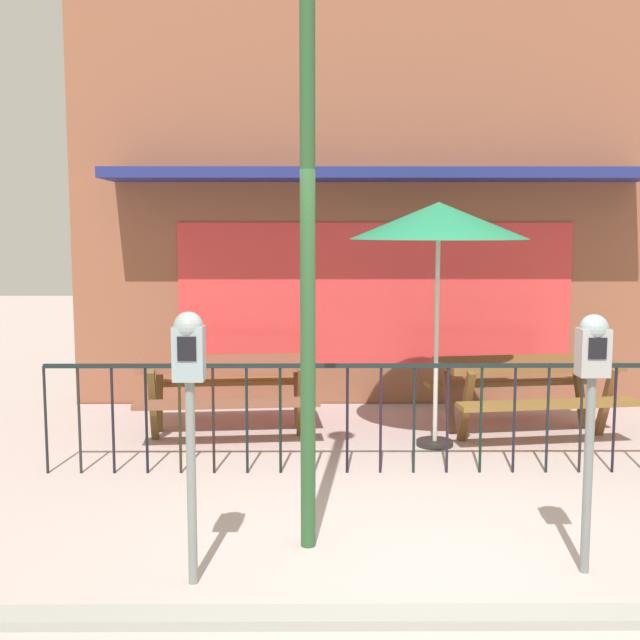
{
  "coord_description": "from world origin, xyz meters",
  "views": [
    {
      "loc": [
        -0.71,
        -4.91,
        2.12
      ],
      "look_at": [
        -0.67,
        2.1,
        1.3
      ],
      "focal_mm": 43.69,
      "sensor_mm": 36.0,
      "label": 1
    }
  ],
  "objects_px": {
    "picnic_table_left": "(228,376)",
    "patio_umbrella": "(439,222)",
    "parking_meter_far": "(189,376)",
    "picnic_table_right": "(526,376)",
    "street_lamp": "(307,134)",
    "parking_meter_near": "(592,375)"
  },
  "relations": [
    {
      "from": "picnic_table_left",
      "to": "patio_umbrella",
      "type": "relative_size",
      "value": 0.81
    },
    {
      "from": "picnic_table_left",
      "to": "parking_meter_far",
      "type": "distance_m",
      "value": 3.54
    },
    {
      "from": "picnic_table_right",
      "to": "parking_meter_far",
      "type": "relative_size",
      "value": 1.2
    },
    {
      "from": "picnic_table_right",
      "to": "parking_meter_far",
      "type": "xyz_separation_m",
      "value": [
        -2.91,
        -3.43,
        0.66
      ]
    },
    {
      "from": "picnic_table_right",
      "to": "parking_meter_far",
      "type": "bearing_deg",
      "value": -130.39
    },
    {
      "from": "patio_umbrella",
      "to": "street_lamp",
      "type": "distance_m",
      "value": 2.78
    },
    {
      "from": "street_lamp",
      "to": "patio_umbrella",
      "type": "bearing_deg",
      "value": 63.33
    },
    {
      "from": "picnic_table_left",
      "to": "picnic_table_right",
      "type": "xyz_separation_m",
      "value": [
        3.09,
        -0.04,
        0.0
      ]
    },
    {
      "from": "picnic_table_left",
      "to": "street_lamp",
      "type": "height_order",
      "value": "street_lamp"
    },
    {
      "from": "picnic_table_left",
      "to": "picnic_table_right",
      "type": "relative_size",
      "value": 0.97
    },
    {
      "from": "parking_meter_near",
      "to": "parking_meter_far",
      "type": "xyz_separation_m",
      "value": [
        -2.41,
        -0.14,
        0.02
      ]
    },
    {
      "from": "picnic_table_left",
      "to": "parking_meter_far",
      "type": "xyz_separation_m",
      "value": [
        0.17,
        -3.47,
        0.66
      ]
    },
    {
      "from": "street_lamp",
      "to": "picnic_table_left",
      "type": "bearing_deg",
      "value": 106.43
    },
    {
      "from": "picnic_table_right",
      "to": "picnic_table_left",
      "type": "bearing_deg",
      "value": 179.17
    },
    {
      "from": "picnic_table_right",
      "to": "patio_umbrella",
      "type": "xyz_separation_m",
      "value": [
        -1.0,
        -0.43,
        1.57
      ]
    },
    {
      "from": "picnic_table_left",
      "to": "picnic_table_right",
      "type": "distance_m",
      "value": 3.09
    },
    {
      "from": "parking_meter_far",
      "to": "street_lamp",
      "type": "height_order",
      "value": "street_lamp"
    },
    {
      "from": "parking_meter_far",
      "to": "picnic_table_left",
      "type": "bearing_deg",
      "value": 92.85
    },
    {
      "from": "parking_meter_far",
      "to": "street_lamp",
      "type": "bearing_deg",
      "value": 38.92
    },
    {
      "from": "patio_umbrella",
      "to": "parking_meter_far",
      "type": "height_order",
      "value": "patio_umbrella"
    },
    {
      "from": "picnic_table_right",
      "to": "street_lamp",
      "type": "distance_m",
      "value": 4.2
    },
    {
      "from": "picnic_table_right",
      "to": "street_lamp",
      "type": "xyz_separation_m",
      "value": [
        -2.23,
        -2.87,
        2.11
      ]
    }
  ]
}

